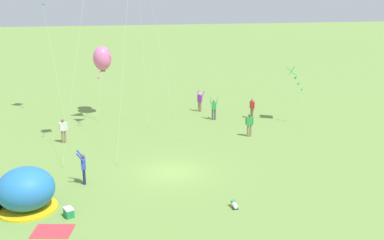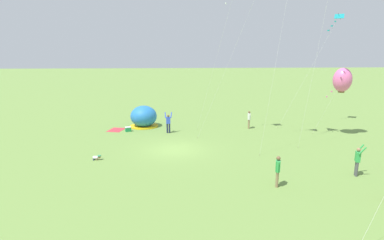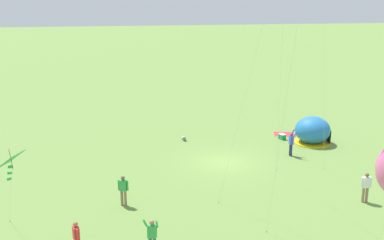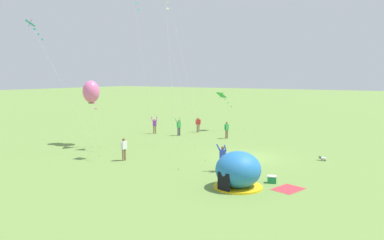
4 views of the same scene
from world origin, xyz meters
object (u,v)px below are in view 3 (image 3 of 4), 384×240
Objects in this scene: person_far_back at (291,142)px; cooler_box at (282,137)px; popup_tent at (313,131)px; person_flying_kite at (152,235)px; person_center_field at (123,189)px; person_near_tent at (366,186)px; kite_green at (11,162)px; person_watching_sky at (76,237)px; toddler_crawling at (184,138)px.

cooler_box is at bearing -102.66° from person_far_back.
cooler_box is at bearing -34.83° from popup_tent.
cooler_box is at bearing -128.74° from person_flying_kite.
person_center_field is 13.27m from person_near_tent.
cooler_box is 0.36× the size of person_center_field.
person_far_back and person_flying_kite have the same top height.
person_far_back is 7.88m from person_near_tent.
person_center_field is 6.50m from kite_green.
kite_green is at bearing -32.03° from person_watching_sky.
person_watching_sky is (7.32, 15.42, 0.79)m from toddler_crawling.
person_watching_sky is 0.38× the size of kite_green.
toddler_crawling is 0.29× the size of person_far_back.
person_watching_sky is at bearing 36.49° from person_far_back.
person_far_back is at bearing -135.00° from person_flying_kite.
person_near_tent is at bearing -165.29° from person_flying_kite.
person_center_field is 1.00× the size of person_watching_sky.
person_far_back reaches higher than toddler_crawling.
person_flying_kite is 1.10× the size of person_near_tent.
person_far_back is at bearing 41.33° from popup_tent.
person_far_back is at bearing -82.06° from person_near_tent.
kite_green is at bearing 3.22° from person_near_tent.
person_center_field is at bearing 36.54° from cooler_box.
popup_tent is 10.37m from person_near_tent.
person_near_tent is at bearing 80.74° from popup_tent.
cooler_box is at bearing -88.79° from person_near_tent.
person_center_field is (5.13, 10.69, 0.79)m from toddler_crawling.
toddler_crawling is at bearing -8.52° from cooler_box.
person_near_tent is (-15.29, -2.70, 0.00)m from person_watching_sky.
toddler_crawling is at bearing -126.09° from kite_green.
kite_green is at bearing 27.56° from person_far_back.
kite_green reaches higher than person_far_back.
person_center_field reaches higher than cooler_box.
popup_tent is 9.99m from toddler_crawling.
person_flying_kite is (-1.04, 5.20, 0.03)m from person_center_field.
person_near_tent is (-1.09, 7.81, -0.03)m from person_far_back.
person_flying_kite reaches higher than person_near_tent.
person_far_back reaches higher than person_near_tent.
popup_tent reaches higher than cooler_box.
person_center_field is at bearing 25.67° from person_far_back.
cooler_box is at bearing -136.54° from person_watching_sky.
cooler_box is 0.36× the size of person_near_tent.
toddler_crawling is 0.12× the size of kite_green.
toddler_crawling is at bearing -115.65° from person_center_field.
person_far_back is 17.67m from person_watching_sky.
person_center_field is 0.38× the size of kite_green.
toddler_crawling is 0.29× the size of person_flying_kite.
popup_tent is 1.49× the size of person_far_back.
person_flying_kite is (10.98, 10.98, 0.00)m from person_far_back.
person_far_back is at bearing -143.51° from person_watching_sky.
person_far_back is 0.41× the size of kite_green.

